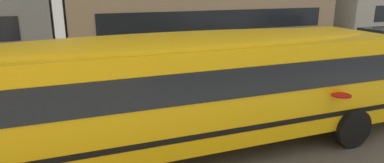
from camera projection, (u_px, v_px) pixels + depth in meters
sidewalk_far at (24, 77)px, 14.25m from camera, size 120.00×3.00×0.01m
school_bus at (186, 84)px, 7.49m from camera, size 12.42×3.04×2.77m
parked_car_silver_beside_sign at (384, 43)px, 17.66m from camera, size 3.92×1.93×1.64m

